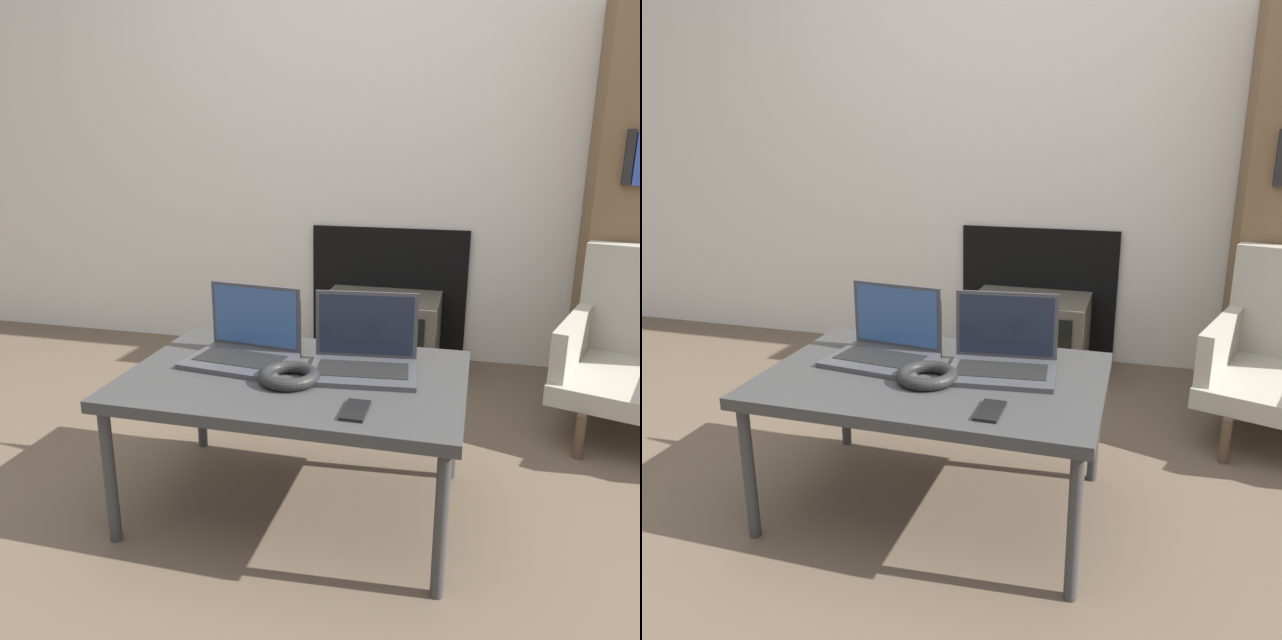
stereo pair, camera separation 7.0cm
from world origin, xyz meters
The scene contains 8 objects.
ground_plane centered at (0.00, 0.00, 0.00)m, with size 14.00×14.00×0.00m, color brown.
wall_back centered at (0.00, 1.84, 1.29)m, with size 7.00×0.08×2.60m.
table centered at (0.00, 0.26, 0.43)m, with size 1.03×0.70×0.46m.
laptop_left centered at (-0.20, 0.35, 0.51)m, with size 0.35×0.28×0.23m.
laptop_right centered at (0.20, 0.35, 0.51)m, with size 0.35×0.28×0.23m.
headphones centered at (0.00, 0.20, 0.48)m, with size 0.18×0.18×0.04m.
phone centered at (0.23, 0.04, 0.47)m, with size 0.06×0.13×0.01m.
tv centered at (0.06, 1.58, 0.19)m, with size 0.58×0.42×0.38m.
Camera 1 is at (0.52, -1.45, 1.17)m, focal length 35.00 mm.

